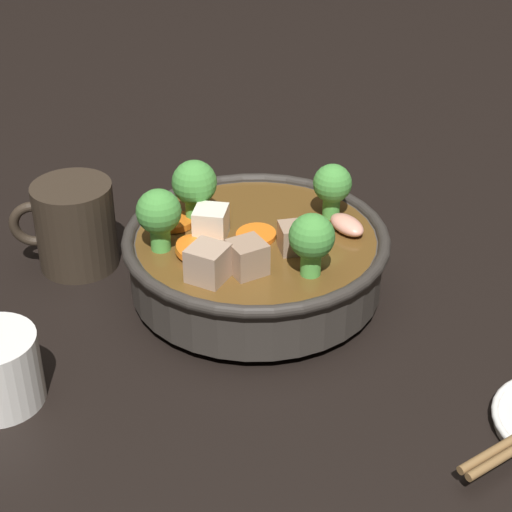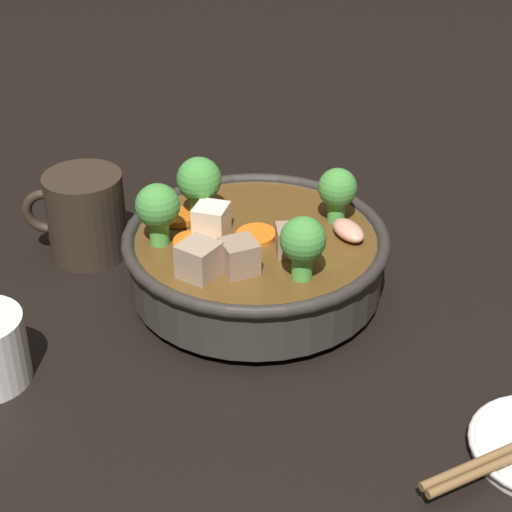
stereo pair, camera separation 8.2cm
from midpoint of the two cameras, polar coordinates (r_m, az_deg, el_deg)
ground_plane at (r=0.84m, az=-2.79°, el=-2.49°), size 3.00×3.00×0.00m
stirfry_bowl at (r=0.81m, az=-2.95°, el=0.13°), size 0.25×0.25×0.13m
dark_mug at (r=0.89m, az=-14.65°, el=1.90°), size 0.11×0.08×0.09m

